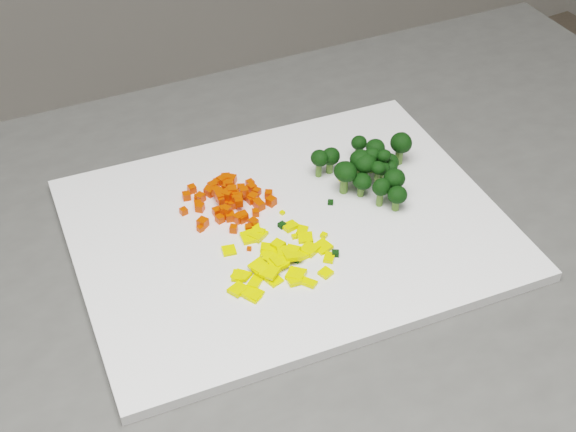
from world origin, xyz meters
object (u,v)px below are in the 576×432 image
cutting_board (288,228)px  carrot_pile (226,195)px  pepper_pile (275,257)px  broccoli_pile (362,162)px

cutting_board → carrot_pile: (-0.04, 0.05, 0.02)m
carrot_pile → pepper_pile: carrot_pile is taller
carrot_pile → pepper_pile: (0.00, -0.10, -0.01)m
pepper_pile → broccoli_pile: (0.13, 0.06, 0.02)m
carrot_pile → pepper_pile: 0.10m
broccoli_pile → cutting_board: bearing=-168.0°
carrot_pile → broccoli_pile: 0.14m
pepper_pile → broccoli_pile: broccoli_pile is taller
broccoli_pile → carrot_pile: bearing=166.3°
cutting_board → pepper_pile: bearing=-131.4°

